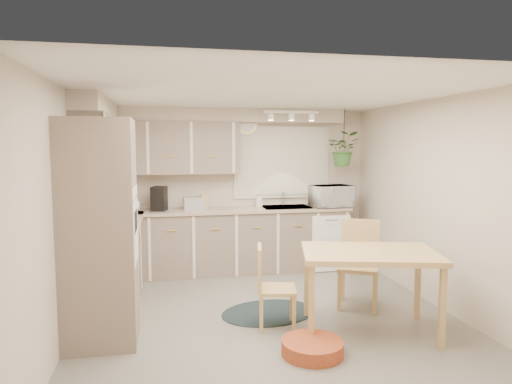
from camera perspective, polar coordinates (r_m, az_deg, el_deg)
floor at (r=5.21m, az=1.32°, el=-15.06°), size 4.20×4.20×0.00m
ceiling at (r=4.90m, az=1.39°, el=12.20°), size 4.20×4.20×0.00m
wall_back at (r=6.96m, az=-2.40°, el=0.39°), size 4.00×0.04×2.40m
wall_front at (r=2.93m, az=10.39°, el=-7.18°), size 4.00×0.04×2.40m
wall_left at (r=4.89m, az=-22.21°, el=-2.32°), size 0.04×4.20×2.40m
wall_right at (r=5.69m, az=21.44°, el=-1.21°), size 0.04×4.20×2.40m
base_cab_left at (r=5.83m, az=-17.36°, el=-8.40°), size 0.60×1.85×0.90m
base_cab_back at (r=6.75m, az=-3.67°, el=-6.22°), size 3.60×0.60×0.90m
counter_left at (r=5.74m, az=-17.40°, el=-3.84°), size 0.64×1.89×0.04m
counter_back at (r=6.66m, az=-3.68°, el=-2.28°), size 3.64×0.64×0.04m
oven_stack at (r=4.49m, az=-18.96°, el=-4.83°), size 0.65×0.65×2.10m
wall_oven_face at (r=4.46m, az=-14.87°, el=-4.78°), size 0.02×0.56×0.58m
upper_cab_left at (r=5.80m, az=-18.87°, el=5.20°), size 0.35×2.00×0.75m
upper_cab_back at (r=6.68m, az=-10.74°, el=5.44°), size 2.00×0.35×0.75m
soffit_left at (r=5.82m, az=-19.27°, el=9.87°), size 0.30×2.00×0.20m
soffit_back at (r=6.77m, az=-3.94°, el=9.55°), size 3.60×0.30×0.20m
cooktop at (r=5.17m, az=-17.98°, el=-4.62°), size 0.52×0.58×0.02m
range_hood at (r=5.11m, az=-18.36°, el=0.41°), size 0.40×0.60×0.14m
window_blinds at (r=7.05m, az=3.27°, el=3.71°), size 1.40×0.02×1.00m
window_frame at (r=7.06m, az=3.25°, el=3.72°), size 1.50×0.02×1.10m
sink at (r=6.85m, az=3.80°, el=-2.23°), size 0.70×0.48×0.10m
dishwasher_front at (r=6.82m, az=9.36°, el=-6.38°), size 0.58×0.02×0.83m
track_light_bar at (r=6.56m, az=4.46°, el=9.93°), size 0.80×0.04×0.04m
wall_clock at (r=6.93m, az=-1.16°, el=8.48°), size 0.30×0.03×0.30m
dining_table at (r=4.78m, az=13.89°, el=-11.95°), size 1.48×1.16×0.82m
chair_left at (r=4.74m, az=2.65°, el=-11.77°), size 0.47×0.47×0.84m
chair_back at (r=5.42m, az=12.70°, el=-8.87°), size 0.63×0.63×0.99m
braided_rug at (r=5.25m, az=1.59°, el=-14.81°), size 1.22×1.02×0.01m
pet_bed at (r=4.32m, az=7.06°, el=-18.75°), size 0.60×0.60×0.13m
microwave at (r=6.93m, az=9.41°, el=-0.21°), size 0.64×0.43×0.40m
soap_bottle at (r=6.89m, az=0.35°, el=-1.44°), size 0.10×0.21×0.09m
hanging_plant at (r=6.96m, az=10.90°, el=4.84°), size 0.62×0.65×0.40m
coffee_maker at (r=6.59m, az=-12.02°, el=-0.81°), size 0.24×0.28×0.34m
toaster at (r=6.63m, az=-7.78°, el=-1.40°), size 0.32×0.20×0.18m
knife_block at (r=6.67m, az=-6.59°, el=-1.25°), size 0.11×0.11×0.20m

